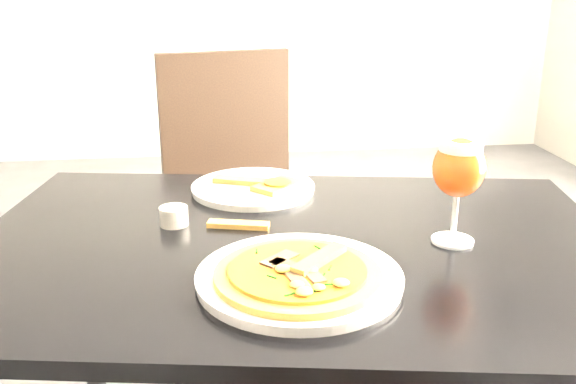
{
  "coord_description": "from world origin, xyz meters",
  "views": [
    {
      "loc": [
        0.1,
        -1.38,
        1.22
      ],
      "look_at": [
        0.24,
        -0.25,
        0.83
      ],
      "focal_mm": 40.0,
      "sensor_mm": 36.0,
      "label": 1
    }
  ],
  "objects": [
    {
      "name": "beer_glass",
      "position": [
        0.53,
        -0.34,
        0.89
      ],
      "size": [
        0.09,
        0.09,
        0.2
      ],
      "color": "silver",
      "rests_on": "dining_table"
    },
    {
      "name": "crust_scraps",
      "position": [
        0.22,
        -0.02,
        0.77
      ],
      "size": [
        0.21,
        0.14,
        0.02
      ],
      "rotation": [
        0.0,
        0.0,
        0.06
      ],
      "color": "olive",
      "rests_on": "plate_second"
    },
    {
      "name": "dining_table",
      "position": [
        0.24,
        -0.3,
        0.66
      ],
      "size": [
        1.32,
        0.99,
        0.75
      ],
      "rotation": [
        0.0,
        0.0,
        -0.17
      ],
      "color": "black",
      "rests_on": "ground"
    },
    {
      "name": "chair_far",
      "position": [
        0.18,
        0.57,
        0.54
      ],
      "size": [
        0.54,
        0.54,
        0.98
      ],
      "rotation": [
        0.0,
        0.0,
        0.22
      ],
      "color": "black",
      "rests_on": "ground"
    },
    {
      "name": "pizza",
      "position": [
        0.23,
        -0.48,
        0.78
      ],
      "size": [
        0.26,
        0.26,
        0.03
      ],
      "rotation": [
        0.0,
        0.0,
        0.49
      ],
      "color": "olive",
      "rests_on": "plate_main"
    },
    {
      "name": "sauce_cup",
      "position": [
        0.02,
        -0.19,
        0.77
      ],
      "size": [
        0.06,
        0.06,
        0.04
      ],
      "color": "#B7B2A5",
      "rests_on": "dining_table"
    },
    {
      "name": "plate_second",
      "position": [
        0.19,
        -0.01,
        0.76
      ],
      "size": [
        0.31,
        0.31,
        0.01
      ],
      "primitive_type": "cylinder",
      "rotation": [
        0.0,
        0.0,
        0.14
      ],
      "color": "silver",
      "rests_on": "dining_table"
    },
    {
      "name": "plate_main",
      "position": [
        0.23,
        -0.47,
        0.76
      ],
      "size": [
        0.36,
        0.36,
        0.02
      ],
      "primitive_type": "cylinder",
      "rotation": [
        0.0,
        0.0,
        0.09
      ],
      "color": "silver",
      "rests_on": "dining_table"
    },
    {
      "name": "loose_crust",
      "position": [
        0.15,
        -0.22,
        0.75
      ],
      "size": [
        0.12,
        0.06,
        0.01
      ],
      "primitive_type": "cube",
      "rotation": [
        0.0,
        0.0,
        -0.25
      ],
      "color": "olive",
      "rests_on": "dining_table"
    }
  ]
}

